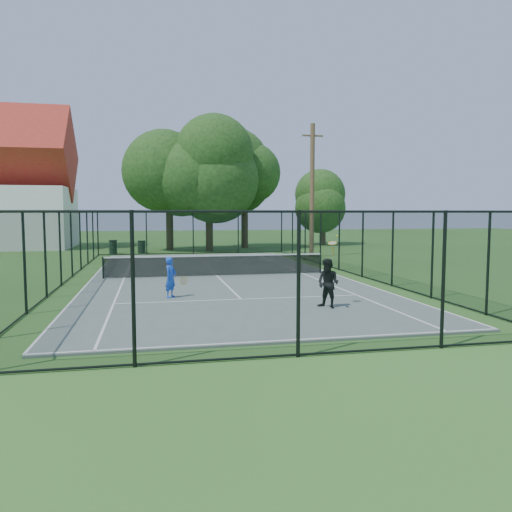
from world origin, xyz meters
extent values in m
plane|color=#315A1F|center=(0.00, 0.00, 0.00)|extent=(120.00, 120.00, 0.00)
cube|color=#576660|center=(0.00, 0.00, 0.03)|extent=(11.00, 24.00, 0.06)
cylinder|color=black|center=(-5.00, 0.00, 0.53)|extent=(0.08, 0.08, 0.95)
cylinder|color=black|center=(5.00, 0.00, 0.53)|extent=(0.08, 0.08, 0.95)
cube|color=black|center=(0.00, 0.00, 0.53)|extent=(10.00, 0.03, 0.88)
cube|color=white|center=(0.00, 0.00, 0.98)|extent=(10.00, 0.05, 0.06)
cylinder|color=#332114|center=(-1.48, 17.59, 1.76)|extent=(0.56, 0.56, 3.52)
sphere|color=black|center=(-1.48, 17.59, 5.11)|extent=(6.36, 6.36, 6.36)
cylinder|color=#332114|center=(1.45, 15.60, 1.97)|extent=(0.56, 0.56, 3.93)
sphere|color=black|center=(1.45, 15.60, 5.70)|extent=(7.05, 7.05, 7.05)
cylinder|color=#332114|center=(4.73, 18.41, 2.00)|extent=(0.56, 0.56, 4.00)
sphere|color=black|center=(4.73, 18.41, 5.59)|extent=(6.35, 6.35, 6.35)
cylinder|color=#332114|center=(12.41, 20.73, 1.33)|extent=(0.56, 0.56, 2.65)
sphere|color=black|center=(12.41, 20.73, 3.81)|extent=(4.63, 4.63, 4.63)
cylinder|color=black|center=(-5.61, 14.22, 0.47)|extent=(0.54, 0.54, 0.95)
cylinder|color=black|center=(-5.61, 14.22, 0.97)|extent=(0.58, 0.58, 0.05)
cylinder|color=black|center=(-3.62, 14.31, 0.44)|extent=(0.54, 0.54, 0.88)
cylinder|color=black|center=(-3.62, 14.31, 0.90)|extent=(0.58, 0.58, 0.05)
cylinder|color=#4C3823|center=(7.51, 9.00, 4.36)|extent=(0.30, 0.30, 8.73)
cube|color=#4C3823|center=(7.51, 9.00, 7.94)|extent=(1.40, 0.10, 0.10)
imported|color=blue|center=(-2.29, -5.55, 0.76)|extent=(0.56, 0.61, 1.39)
torus|color=gold|center=(-1.84, -5.40, 0.61)|extent=(0.27, 0.18, 0.29)
cylinder|color=silver|center=(-1.84, -5.40, 0.61)|extent=(0.23, 0.15, 0.25)
imported|color=black|center=(2.32, -8.40, 0.81)|extent=(0.89, 0.92, 1.49)
torus|color=gold|center=(2.57, -8.05, 2.01)|extent=(0.30, 0.28, 0.14)
cylinder|color=silver|center=(2.57, -8.05, 2.01)|extent=(0.26, 0.24, 0.11)
sphere|color=#CCE526|center=(2.82, -7.80, 2.22)|extent=(0.07, 0.07, 0.07)
camera|label=1|loc=(-2.89, -22.59, 2.95)|focal=35.00mm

